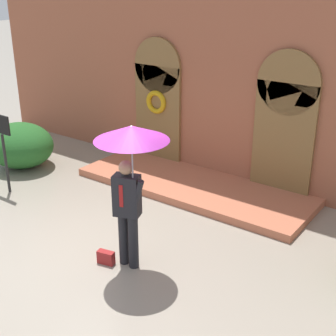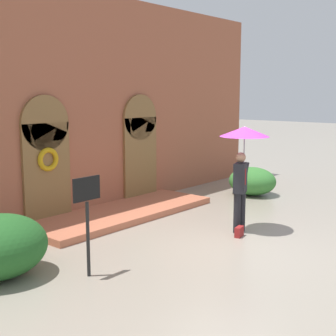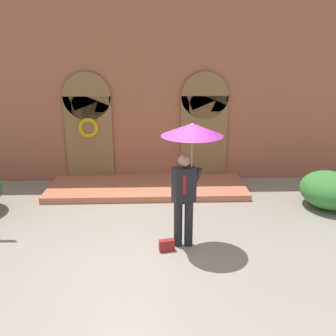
{
  "view_description": "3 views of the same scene",
  "coord_description": "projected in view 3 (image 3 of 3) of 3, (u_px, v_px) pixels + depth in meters",
  "views": [
    {
      "loc": [
        5.01,
        -4.76,
        4.3
      ],
      "look_at": [
        0.42,
        1.55,
        1.11
      ],
      "focal_mm": 50.0,
      "sensor_mm": 36.0,
      "label": 1
    },
    {
      "loc": [
        -8.07,
        -5.29,
        3.09
      ],
      "look_at": [
        0.04,
        1.55,
        1.38
      ],
      "focal_mm": 50.0,
      "sensor_mm": 36.0,
      "label": 2
    },
    {
      "loc": [
        0.21,
        -6.35,
        3.54
      ],
      "look_at": [
        0.49,
        1.24,
        1.18
      ],
      "focal_mm": 40.0,
      "sensor_mm": 36.0,
      "label": 3
    }
  ],
  "objects": [
    {
      "name": "handbag",
      "position": [
        167.0,
        245.0,
        6.94
      ],
      "size": [
        0.3,
        0.18,
        0.22
      ],
      "primitive_type": "cube",
      "rotation": [
        0.0,
        0.0,
        0.21
      ],
      "color": "maroon",
      "rests_on": "ground"
    },
    {
      "name": "building_facade",
      "position": [
        146.0,
        85.0,
        10.27
      ],
      "size": [
        14.0,
        2.3,
        5.6
      ],
      "color": "#9E563D",
      "rests_on": "ground"
    },
    {
      "name": "shrub_right",
      "position": [
        329.0,
        190.0,
        8.84
      ],
      "size": [
        1.3,
        1.47,
        0.85
      ],
      "primitive_type": "ellipsoid",
      "color": "#387A33",
      "rests_on": "ground"
    },
    {
      "name": "person_with_umbrella",
      "position": [
        190.0,
        148.0,
        6.61
      ],
      "size": [
        1.1,
        1.1,
        2.36
      ],
      "color": "black",
      "rests_on": "ground"
    },
    {
      "name": "ground_plane",
      "position": [
        144.0,
        247.0,
        7.11
      ],
      "size": [
        80.0,
        80.0,
        0.0
      ],
      "primitive_type": "plane",
      "color": "gray"
    }
  ]
}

